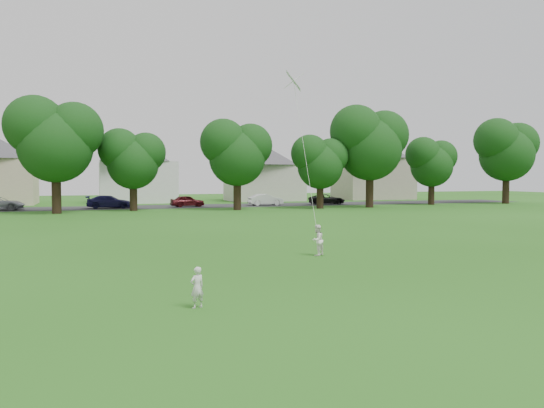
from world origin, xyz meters
name	(u,v)px	position (x,y,z in m)	size (l,w,h in m)	color
ground	(286,290)	(0.00, 0.00, 0.00)	(160.00, 160.00, 0.00)	#215714
street	(146,207)	(0.00, 42.00, 0.01)	(90.00, 7.00, 0.01)	#2D2D30
toddler	(197,287)	(-2.73, -1.26, 0.50)	(0.37, 0.24, 1.01)	silver
older_boy	(317,240)	(3.39, 5.58, 0.62)	(0.60, 0.47, 1.24)	white
kite	(305,155)	(3.18, 6.40, 4.03)	(0.93, 1.40, 6.79)	white
tree_row	(189,144)	(3.46, 35.82, 6.19)	(82.12, 9.84, 10.61)	black
parked_cars	(107,202)	(-3.84, 41.00, 0.62)	(53.38, 2.44, 1.26)	black
house_row	(134,161)	(-0.43, 52.00, 5.01)	(78.11, 14.12, 10.40)	silver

